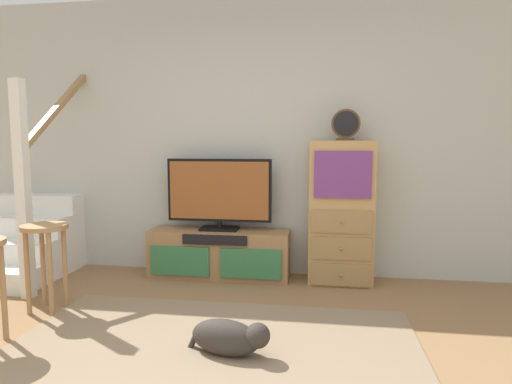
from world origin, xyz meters
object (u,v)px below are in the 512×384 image
at_px(bar_stool_far, 45,246).
at_px(television, 219,192).
at_px(side_cabinet, 341,213).
at_px(dog, 230,337).
at_px(media_console, 219,254).
at_px(desk_clock, 346,125).

bearing_deg(bar_stool_far, television, 43.39).
xyz_separation_m(side_cabinet, dog, (-0.72, -1.54, -0.54)).
xyz_separation_m(television, bar_stool_far, (-1.11, -1.05, -0.32)).
bearing_deg(side_cabinet, bar_stool_far, -155.32).
relative_size(media_console, desk_clock, 4.78).
bearing_deg(dog, desk_clock, 63.94).
bearing_deg(bar_stool_far, desk_clock, 24.13).
bearing_deg(dog, media_console, 105.47).
bearing_deg(desk_clock, side_cabinet, 149.20).
bearing_deg(side_cabinet, desk_clock, -30.80).
distance_m(media_console, dog, 1.59).
bearing_deg(bar_stool_far, media_console, 42.73).
distance_m(desk_clock, dog, 2.16).
bearing_deg(side_cabinet, dog, -115.08).
relative_size(television, dog, 1.87).
xyz_separation_m(media_console, desk_clock, (1.17, -0.00, 1.22)).
xyz_separation_m(side_cabinet, desk_clock, (0.03, -0.01, 0.80)).
relative_size(media_console, television, 1.34).
xyz_separation_m(desk_clock, dog, (-0.75, -1.53, -1.34)).
distance_m(desk_clock, bar_stool_far, 2.68).
relative_size(side_cabinet, desk_clock, 4.66).
distance_m(television, desk_clock, 1.33).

